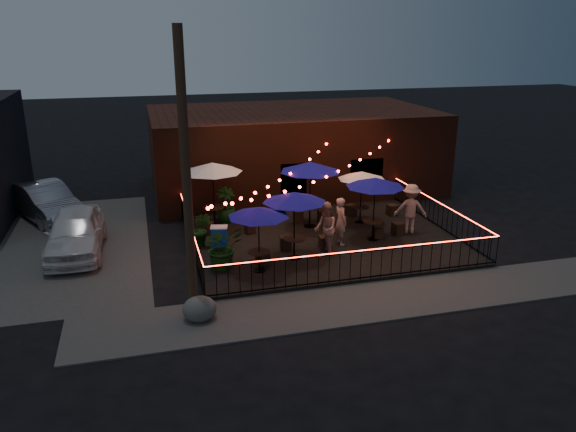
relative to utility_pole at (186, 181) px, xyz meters
name	(u,v)px	position (x,y,z in m)	size (l,w,h in m)	color
ground	(339,261)	(5.40, 2.60, -4.00)	(110.00, 110.00, 0.00)	black
patio	(321,240)	(5.40, 4.60, -3.92)	(10.00, 8.00, 0.15)	black
sidewalk	(376,301)	(5.40, -0.65, -3.98)	(18.00, 2.50, 0.05)	#403E3B
brick_building	(292,149)	(6.40, 12.59, -2.00)	(14.00, 8.00, 4.00)	#391A0F
utility_pole	(186,181)	(0.00, 0.00, 0.00)	(0.26, 0.26, 8.00)	#382017
fence_front	(361,266)	(5.40, 0.60, -3.34)	(10.00, 0.04, 1.04)	black
fence_left	(191,237)	(0.40, 4.60, -3.34)	(0.04, 8.00, 1.04)	black
fence_right	(438,215)	(10.40, 4.60, -3.34)	(0.04, 8.00, 1.04)	black
festoon_lights	(299,183)	(4.39, 4.30, -1.48)	(10.02, 8.72, 1.32)	red
cafe_table_0	(258,213)	(2.41, 2.16, -1.79)	(2.60, 2.60, 2.25)	black
cafe_table_1	(212,168)	(1.60, 7.07, -1.42)	(2.54, 2.54, 2.67)	black
cafe_table_2	(294,198)	(3.83, 2.92, -1.63)	(2.39, 2.39, 2.44)	black
cafe_table_3	(310,168)	(5.36, 6.00, -1.38)	(2.52, 2.52, 2.71)	black
cafe_table_4	(375,183)	(7.25, 3.93, -1.60)	(2.66, 2.66, 2.46)	black
cafe_table_5	(362,176)	(7.54, 5.94, -1.85)	(2.34, 2.34, 2.19)	black
bistro_chair_0	(225,259)	(1.37, 2.95, -3.63)	(0.37, 0.37, 0.44)	black
bistro_chair_1	(263,257)	(2.66, 2.75, -3.61)	(0.40, 0.40, 0.47)	black
bistro_chair_2	(208,228)	(1.20, 6.12, -3.60)	(0.42, 0.42, 0.50)	black
bistro_chair_3	(250,228)	(2.82, 5.83, -3.64)	(0.36, 0.36, 0.42)	black
bistro_chair_4	(286,243)	(3.76, 3.82, -3.61)	(0.41, 0.41, 0.49)	black
bistro_chair_5	(325,242)	(5.17, 3.53, -3.61)	(0.40, 0.40, 0.47)	black
bistro_chair_6	(298,216)	(5.03, 6.62, -3.60)	(0.43, 0.43, 0.51)	black
bistro_chair_7	(323,216)	(6.09, 6.47, -3.62)	(0.39, 0.39, 0.47)	black
bistro_chair_8	(378,233)	(7.51, 4.02, -3.64)	(0.36, 0.36, 0.43)	black
bistro_chair_9	(398,229)	(8.44, 4.20, -3.61)	(0.40, 0.40, 0.47)	black
bistro_chair_10	(351,210)	(7.49, 6.87, -3.61)	(0.41, 0.41, 0.49)	black
bistro_chair_11	(392,210)	(9.25, 6.45, -3.62)	(0.39, 0.39, 0.47)	black
patron_a	(341,221)	(5.88, 3.81, -2.94)	(0.66, 0.43, 1.82)	tan
patron_b	(325,229)	(5.01, 3.02, -2.88)	(0.94, 0.73, 1.93)	tan
patron_c	(411,209)	(8.97, 4.29, -2.86)	(1.28, 0.74, 1.98)	tan
potted_shrub_a	(222,247)	(1.28, 2.74, -3.10)	(1.35, 1.17, 1.50)	#0B360D
potted_shrub_b	(201,229)	(0.80, 4.90, -3.18)	(0.74, 0.60, 1.35)	#16390B
potted_shrub_c	(225,205)	(2.12, 7.47, -3.11)	(0.83, 0.83, 1.48)	#12350F
cooler	(219,237)	(1.44, 4.64, -3.43)	(0.70, 0.56, 0.82)	#0B39B0
boulder	(200,309)	(0.12, -0.44, -3.64)	(0.93, 0.79, 0.73)	#474843
car_white	(75,232)	(-3.66, 5.82, -3.19)	(1.92, 4.78, 1.63)	silver
car_silver	(46,202)	(-5.21, 10.20, -3.21)	(1.67, 4.79, 1.58)	gray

